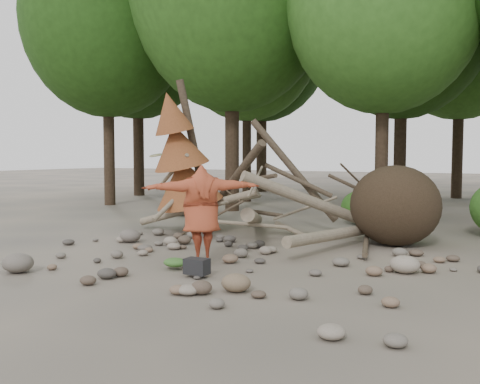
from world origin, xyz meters
The scene contains 13 objects.
ground centered at (0.00, 0.00, 0.00)m, with size 120.00×120.00×0.00m, color #514C44.
deadfall_pile centered at (2.02, 4.24, 0.95)m, with size 8.55×5.24×3.30m.
dead_conifer centered at (-3.12, 3.37, 2.11)m, with size 2.06×2.16×4.35m.
bush_left centered at (-5.50, 7.20, 0.72)m, with size 1.80×1.80×1.44m, color #234D14.
bush_mid centered at (0.80, 7.80, 0.56)m, with size 1.40×1.40×1.12m, color #2E611C.
frisbee_thrower centered at (-0.31, 0.11, 1.05)m, with size 2.75×2.13×2.19m.
backpack centered at (0.24, -0.89, 0.14)m, with size 0.43×0.29×0.29m, color black.
cloth_green centered at (-0.50, -0.54, 0.09)m, with size 0.47×0.39×0.18m, color #376428.
cloth_orange centered at (-0.32, -0.01, 0.05)m, with size 0.28×0.23×0.10m, color #B1511E.
boulder_front_left centered at (-2.94, -2.21, 0.19)m, with size 0.62×0.56×0.37m, color #6A6158.
boulder_front_right centered at (1.38, -1.44, 0.15)m, with size 0.50×0.45×0.30m, color #76614A.
boulder_mid_right centered at (3.48, 1.30, 0.17)m, with size 0.56×0.50×0.34m, color gray.
boulder_mid_left centered at (-3.42, 1.53, 0.17)m, with size 0.57×0.51×0.34m, color #696058.
Camera 1 is at (5.61, -8.90, 2.23)m, focal length 40.00 mm.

